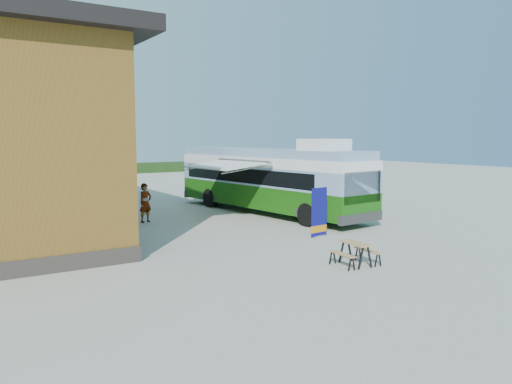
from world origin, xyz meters
TOP-DOWN VIEW (x-y plane):
  - ground at (0.00, 0.00)m, footprint 100.00×100.00m
  - hedge at (8.00, 38.00)m, footprint 40.00×3.00m
  - bus at (2.51, 6.14)m, footprint 3.91×12.55m
  - awning at (-0.07, 5.87)m, footprint 2.87×4.18m
  - banner at (0.75, 0.02)m, footprint 0.84×0.24m
  - picnic_table at (-1.13, -3.98)m, footprint 1.31×1.18m
  - person_a at (-3.80, 6.81)m, footprint 0.75×0.61m
  - person_b at (1.91, 2.33)m, footprint 0.73×0.87m
  - slurry_tanker at (-5.70, 20.46)m, footprint 2.89×5.98m

SIDE VIEW (x-z plane):
  - ground at x=0.00m, z-range 0.00..0.00m
  - hedge at x=8.00m, z-range 0.00..1.00m
  - picnic_table at x=-1.13m, z-range 0.17..0.88m
  - banner at x=0.75m, z-range -0.17..1.75m
  - person_b at x=1.91m, z-range 0.00..1.59m
  - person_a at x=-3.80m, z-range 0.00..1.79m
  - slurry_tanker at x=-5.70m, z-range 0.17..2.44m
  - bus at x=2.51m, z-range -0.08..3.71m
  - awning at x=-0.07m, z-range 2.52..3.02m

